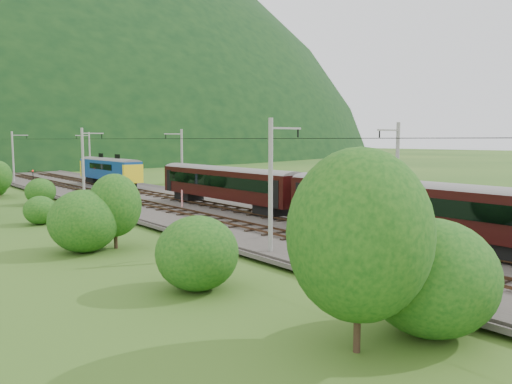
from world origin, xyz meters
TOP-DOWN VIEW (x-y plane):
  - ground at (0.00, 0.00)m, footprint 600.00×600.00m
  - railbed at (0.00, 10.00)m, footprint 14.00×220.00m
  - track_left at (-2.40, 10.00)m, footprint 2.40×220.00m
  - track_right at (2.40, 10.00)m, footprint 2.40×220.00m
  - catenary_left at (-6.12, 32.00)m, footprint 2.54×192.28m
  - catenary_right at (6.12, 32.00)m, footprint 2.54×192.28m
  - overhead_wires at (0.00, 10.00)m, footprint 4.83×198.00m
  - hazard_post_near at (-0.26, 20.88)m, footprint 0.18×0.18m
  - hazard_post_far at (-0.02, 49.77)m, footprint 0.18×0.18m
  - signal at (-3.96, 61.49)m, footprint 0.21×0.21m
  - vegetation_left at (-13.08, 2.84)m, footprint 13.08×142.61m
  - vegetation_right at (12.32, 1.36)m, footprint 6.52×105.61m

SIDE VIEW (x-z plane):
  - ground at x=0.00m, z-range 0.00..0.00m
  - railbed at x=0.00m, z-range 0.00..0.30m
  - track_left at x=-2.40m, z-range 0.24..0.51m
  - track_right at x=2.40m, z-range 0.24..0.51m
  - hazard_post_near at x=-0.26m, z-range 0.30..1.99m
  - hazard_post_far at x=-0.02m, z-range 0.30..1.99m
  - signal at x=-3.96m, z-range 0.46..2.33m
  - vegetation_right at x=12.32m, z-range -0.16..3.01m
  - vegetation_left at x=-13.08m, z-range -1.12..5.69m
  - catenary_left at x=-6.12m, z-range 0.50..8.50m
  - catenary_right at x=6.12m, z-range 0.50..8.50m
  - overhead_wires at x=0.00m, z-range 7.08..7.12m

